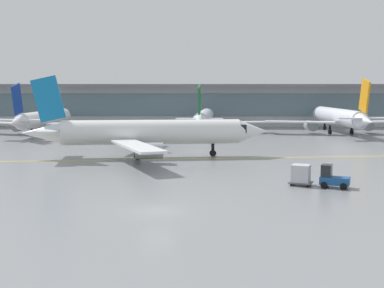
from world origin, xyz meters
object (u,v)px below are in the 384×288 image
Objects in this scene: gate_airplane_2 at (204,118)px; gate_airplane_3 at (339,117)px; taxiing_regional_jet at (148,133)px; cargo_dolly_lead at (301,174)px; gate_airplane_1 at (44,119)px; baggage_tug at (332,178)px.

gate_airplane_3 is at bearing -90.32° from gate_airplane_2.
taxiing_regional_jet reaches higher than gate_airplane_3.
gate_airplane_3 is at bearing 93.34° from cargo_dolly_lead.
gate_airplane_1 is 56.77m from gate_airplane_3.
gate_airplane_3 is at bearing 96.22° from baggage_tug.
taxiing_regional_jet is at bearing -139.22° from gate_airplane_1.
gate_airplane_2 reaches higher than baggage_tug.
gate_airplane_1 is at bearing 149.91° from baggage_tug.
gate_airplane_2 is at bearing -76.50° from gate_airplane_1.
gate_airplane_2 is at bearing 120.15° from cargo_dolly_lead.
gate_airplane_1 is at bearing 87.62° from gate_airplane_3.
gate_airplane_2 is at bearing 71.99° from taxiing_regional_jet.
gate_airplane_1 reaches higher than baggage_tug.
gate_airplane_3 reaches higher than gate_airplane_2.
gate_airplane_1 reaches higher than cargo_dolly_lead.
gate_airplane_1 is at bearing 118.87° from taxiing_regional_jet.
baggage_tug is (-14.93, -54.80, -2.26)m from gate_airplane_3.
gate_airplane_3 is (26.15, -2.22, 0.31)m from gate_airplane_2.
gate_airplane_1 is 0.92× the size of taxiing_regional_jet.
cargo_dolly_lead is (-17.58, -53.76, -2.10)m from gate_airplane_3.
taxiing_regional_jet is 25.03m from cargo_dolly_lead.
gate_airplane_2 reaches higher than cargo_dolly_lead.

